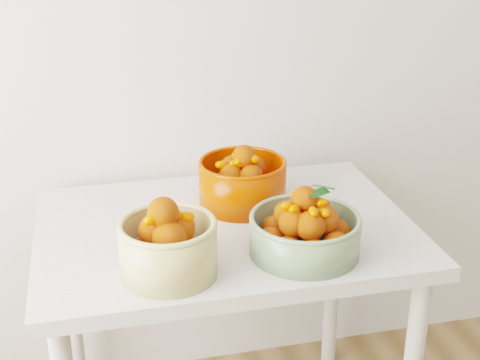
# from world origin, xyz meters

# --- Properties ---
(table) EXTENTS (1.00, 0.70, 0.75)m
(table) POSITION_xyz_m (-0.38, 1.60, 0.65)
(table) COLOR silver
(table) RESTS_ON ground
(bowl_cream) EXTENTS (0.30, 0.30, 0.20)m
(bowl_cream) POSITION_xyz_m (-0.56, 1.38, 0.83)
(bowl_cream) COLOR #CEBD75
(bowl_cream) RESTS_ON table
(bowl_green) EXTENTS (0.34, 0.34, 0.18)m
(bowl_green) POSITION_xyz_m (-0.22, 1.40, 0.81)
(bowl_green) COLOR gray
(bowl_green) RESTS_ON table
(bowl_orange) EXTENTS (0.28, 0.28, 0.18)m
(bowl_orange) POSITION_xyz_m (-0.31, 1.71, 0.82)
(bowl_orange) COLOR red
(bowl_orange) RESTS_ON table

